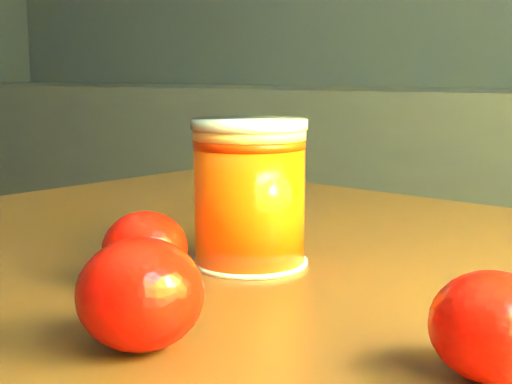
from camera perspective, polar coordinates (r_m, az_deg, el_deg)
The scene contains 5 objects.
kitchen_counter at distance 2.25m, azimuth 2.65°, elevation -3.15°, with size 3.15×0.60×0.90m, color #46464A.
juice_glass at distance 0.55m, azimuth -0.52°, elevation -0.12°, with size 0.09×0.09×0.11m.
orange_front at distance 0.50m, azimuth -8.87°, elevation -4.50°, with size 0.06×0.06×0.05m, color #FD1105.
orange_back at distance 0.36m, azimuth 18.40°, elevation -10.17°, with size 0.06×0.06×0.05m, color #FD1105.
orange_extra at distance 0.39m, azimuth -9.23°, elevation -8.06°, with size 0.07×0.07×0.06m, color #FD1105.
Camera 1 is at (1.26, -0.35, 0.94)m, focal length 50.00 mm.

